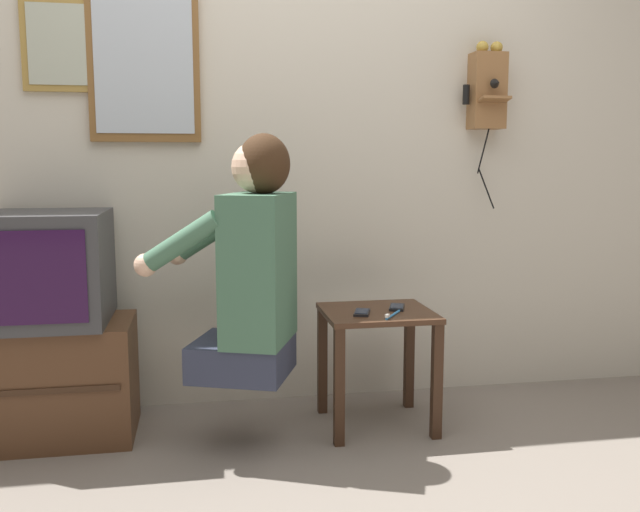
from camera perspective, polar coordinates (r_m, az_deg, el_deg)
The scene contains 11 objects.
wall_back at distance 3.15m, azimuth -3.47°, elevation 10.73°, with size 6.80×0.05×2.55m.
side_table at distance 2.89m, azimuth 4.83°, elevation -6.85°, with size 0.45×0.42×0.50m.
person at distance 2.60m, azimuth -5.80°, elevation -0.76°, with size 0.63×0.53×0.93m.
tv_stand at distance 3.00m, azimuth -21.81°, elevation -9.71°, with size 0.67×0.42×0.48m.
television at distance 2.91m, azimuth -22.21°, elevation -0.92°, with size 0.49×0.50×0.44m.
wall_phone_antique at distance 3.34m, azimuth 13.90°, elevation 13.48°, with size 0.20×0.18×0.77m.
framed_picture at distance 3.17m, azimuth -20.34°, elevation 16.32°, with size 0.39×0.03×0.39m.
wall_mirror at distance 3.13m, azimuth -14.62°, elevation 15.99°, with size 0.47×0.03×0.73m.
cell_phone_held at distance 2.79m, azimuth 3.56°, elevation -4.76°, with size 0.10×0.14×0.01m.
cell_phone_spare at distance 2.90m, azimuth 6.48°, elevation -4.30°, with size 0.10×0.14×0.01m.
toothbrush at distance 2.75m, azimuth 6.07°, elevation -4.96°, with size 0.10×0.14×0.02m.
Camera 1 is at (-0.37, -1.96, 1.11)m, focal length 38.00 mm.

